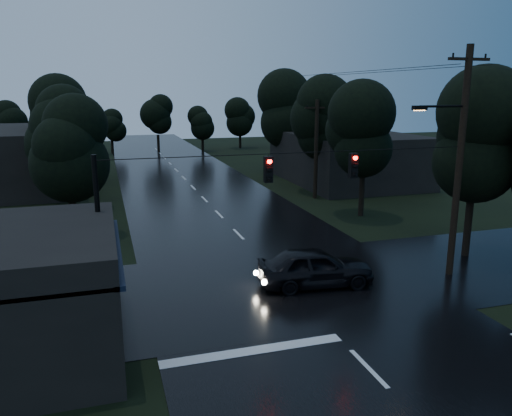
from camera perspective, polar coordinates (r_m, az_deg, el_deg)
main_road at (r=38.42m, az=-5.91°, el=0.97°), size 12.00×120.00×0.02m
cross_street at (r=21.75m, az=3.53°, el=-8.71°), size 60.00×9.00×0.02m
building_far_right at (r=46.40m, az=10.31°, el=5.70°), size 10.00×14.00×4.40m
building_far_left at (r=47.69m, az=-25.26°, el=5.21°), size 10.00×16.00×5.00m
utility_pole_main at (r=23.23m, az=22.09°, el=5.19°), size 3.50×0.30×10.00m
utility_pole_far at (r=38.37m, az=6.89°, el=6.80°), size 2.00×0.30×7.50m
anchor_pole_left at (r=18.58m, az=-17.42°, el=-3.38°), size 0.18×0.18×6.00m
span_signals at (r=19.66m, az=6.30°, el=4.74°), size 15.00×0.37×1.12m
tree_corner_near at (r=26.34m, az=23.93°, el=7.48°), size 4.48×4.48×9.44m
tree_left_a at (r=29.06m, az=-20.72°, el=6.71°), size 3.92×3.92×8.26m
tree_left_b at (r=37.03m, az=-21.01°, el=8.50°), size 4.20×4.20×8.85m
tree_left_c at (r=47.01m, az=-21.05°, el=9.78°), size 4.48×4.48×9.44m
tree_right_a at (r=33.17m, az=12.32°, el=8.61°), size 4.20×4.20×8.85m
tree_right_b at (r=40.55m, az=7.52°, el=10.12°), size 4.48×4.48×9.44m
tree_right_c at (r=50.01m, az=3.35°, el=11.21°), size 4.76×4.76×10.03m
car at (r=21.44m, az=6.77°, el=-6.72°), size 5.10×2.51×1.67m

